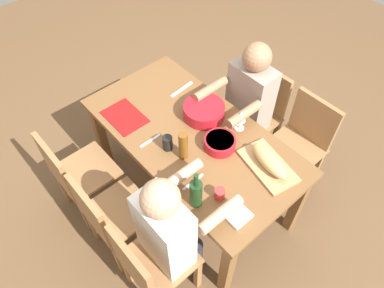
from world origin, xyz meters
name	(u,v)px	position (x,y,z in m)	size (l,w,h in m)	color
ground_plane	(192,190)	(0.00, 0.00, 0.00)	(8.00, 8.00, 0.00)	brown
dining_table	(192,143)	(0.00, 0.00, 0.65)	(1.62, 0.84, 0.74)	brown
chair_near_center	(258,110)	(0.00, -0.74, 0.48)	(0.40, 0.40, 0.85)	#9E7044
diner_near_center	(246,102)	(0.00, -0.56, 0.70)	(0.41, 0.53, 1.20)	#2D2D38
chair_far_center	(109,215)	(0.00, 0.74, 0.48)	(0.40, 0.40, 0.85)	#9E7044
chair_far_left	(149,264)	(-0.45, 0.74, 0.48)	(0.40, 0.40, 0.85)	#9E7044
diner_far_left	(171,230)	(-0.45, 0.56, 0.70)	(0.41, 0.53, 1.20)	#2D2D38
chair_far_right	(75,173)	(0.45, 0.74, 0.48)	(0.40, 0.40, 0.85)	#9E7044
chair_near_left	(301,141)	(-0.45, -0.74, 0.48)	(0.40, 0.40, 0.85)	#9E7044
serving_bowl_fruit	(220,142)	(-0.21, -0.07, 0.78)	(0.21, 0.21, 0.08)	#B21923
serving_bowl_pasta	(204,110)	(0.08, -0.18, 0.79)	(0.30, 0.30, 0.10)	#B21923
cutting_board	(268,166)	(-0.54, -0.18, 0.75)	(0.40, 0.22, 0.02)	tan
bread_loaf	(269,161)	(-0.54, -0.18, 0.81)	(0.32, 0.11, 0.09)	tan
wine_bottle	(196,193)	(-0.42, 0.34, 0.85)	(0.08, 0.08, 0.29)	#193819
beer_bottle	(183,146)	(-0.11, 0.17, 0.85)	(0.06, 0.06, 0.22)	brown
wine_glass	(241,117)	(-0.18, -0.29, 0.86)	(0.08, 0.08, 0.17)	silver
cup_far_center	(168,143)	(0.01, 0.21, 0.79)	(0.07, 0.07, 0.11)	black
fork_far_center	(150,141)	(0.14, 0.26, 0.74)	(0.02, 0.17, 0.01)	silver
cup_far_left	(220,194)	(-0.49, 0.21, 0.78)	(0.07, 0.07, 0.08)	red
fork_far_left	(193,182)	(-0.31, 0.26, 0.74)	(0.02, 0.17, 0.01)	silver
placemat_far_right	(125,117)	(0.45, 0.26, 0.74)	(0.32, 0.23, 0.01)	maroon
carving_knife	(182,89)	(0.40, -0.24, 0.74)	(0.23, 0.02, 0.01)	silver
napkin_stack	(237,215)	(-0.65, 0.22, 0.75)	(0.14, 0.14, 0.02)	white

